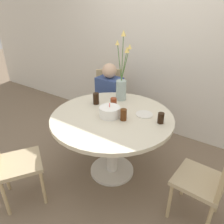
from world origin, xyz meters
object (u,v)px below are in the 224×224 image
side_plate (144,114)px  drink_glass_3 (123,115)px  chair_far_back (211,177)px  flower_vase (122,83)px  chair_left_flank (8,159)px  person_boy (110,102)px  chair_right_flank (109,97)px  drink_glass_2 (114,104)px  drink_glass_1 (161,118)px  birthday_cake (110,112)px  drink_glass_0 (96,99)px

side_plate → drink_glass_3: (-0.12, -0.22, 0.05)m
chair_far_back → flower_vase: 1.36m
chair_left_flank → chair_far_back: (1.61, 0.82, 0.00)m
side_plate → person_boy: bearing=147.8°
person_boy → chair_right_flank: bearing=126.8°
chair_right_flank → drink_glass_2: chair_right_flank is taller
chair_far_back → drink_glass_2: 1.17m
chair_left_flank → drink_glass_1: size_ratio=8.54×
birthday_cake → person_boy: (-0.52, 0.74, -0.31)m
chair_far_back → drink_glass_1: 0.67m
chair_right_flank → birthday_cake: size_ratio=4.27×
chair_far_back → drink_glass_1: bearing=-106.5°
birthday_cake → drink_glass_1: 0.52m
chair_left_flank → drink_glass_0: bearing=-71.2°
chair_left_flank → drink_glass_3: chair_left_flank is taller
birthday_cake → chair_left_flank: bearing=-123.1°
chair_right_flank → person_boy: size_ratio=0.85×
drink_glass_1 → flower_vase: bearing=156.5°
flower_vase → drink_glass_1: (0.63, -0.27, -0.16)m
chair_right_flank → drink_glass_0: chair_right_flank is taller
chair_left_flank → flower_vase: 1.43m
drink_glass_1 → chair_far_back: bearing=-20.1°
side_plate → chair_far_back: bearing=-19.2°
drink_glass_2 → person_boy: person_boy is taller
birthday_cake → side_plate: (0.28, 0.24, -0.05)m
drink_glass_0 → chair_right_flank: bearing=113.9°
drink_glass_2 → chair_right_flank: bearing=128.3°
chair_left_flank → drink_glass_2: (0.49, 1.02, 0.30)m
chair_far_back → flower_vase: (-1.19, 0.48, 0.45)m
chair_far_back → person_boy: (-1.58, 0.78, -0.01)m
chair_left_flank → birthday_cake: chair_left_flank is taller
birthday_cake → drink_glass_2: size_ratio=1.65×
birthday_cake → flower_vase: bearing=107.3°
side_plate → flower_vase: bearing=153.4°
drink_glass_0 → drink_glass_2: 0.24m
flower_vase → drink_glass_1: bearing=-23.5°
flower_vase → drink_glass_2: (0.07, -0.28, -0.15)m
drink_glass_2 → flower_vase: bearing=105.0°
drink_glass_2 → drink_glass_1: bearing=0.8°
flower_vase → drink_glass_0: bearing=-121.0°
birthday_cake → side_plate: birthday_cake is taller
drink_glass_2 → drink_glass_0: bearing=-179.8°
birthday_cake → person_boy: person_boy is taller
flower_vase → drink_glass_1: flower_vase is taller
side_plate → drink_glass_2: drink_glass_2 is taller
drink_glass_0 → person_boy: person_boy is taller
chair_left_flank → birthday_cake: (0.56, 0.85, 0.29)m
chair_far_back → drink_glass_3: chair_far_back is taller
flower_vase → person_boy: (-0.39, 0.30, -0.46)m
chair_right_flank → chair_far_back: 1.90m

